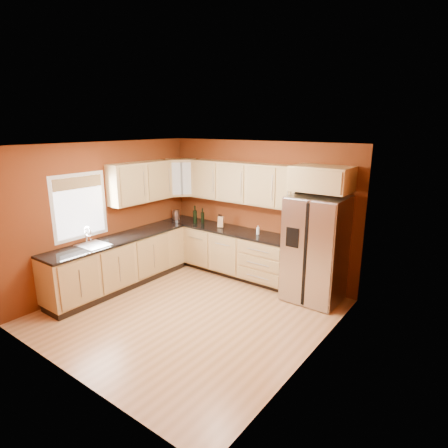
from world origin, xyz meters
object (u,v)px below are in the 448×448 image
(canister_left, at_px, (175,215))
(knife_block, at_px, (221,222))
(refrigerator, at_px, (315,249))
(soap_dispenser, at_px, (258,230))
(wine_bottle_a, at_px, (195,214))

(canister_left, distance_m, knife_block, 1.19)
(refrigerator, height_order, knife_block, refrigerator)
(canister_left, bearing_deg, soap_dispenser, 1.84)
(refrigerator, height_order, wine_bottle_a, refrigerator)
(canister_left, height_order, wine_bottle_a, wine_bottle_a)
(knife_block, distance_m, soap_dispenser, 0.85)
(refrigerator, distance_m, wine_bottle_a, 2.63)
(refrigerator, distance_m, canister_left, 3.20)
(wine_bottle_a, height_order, soap_dispenser, wine_bottle_a)
(soap_dispenser, bearing_deg, canister_left, -178.16)
(refrigerator, xyz_separation_m, soap_dispenser, (-1.16, 0.08, 0.11))
(refrigerator, bearing_deg, soap_dispenser, 176.19)
(wine_bottle_a, xyz_separation_m, knife_block, (0.61, 0.07, -0.08))
(canister_left, height_order, knife_block, knife_block)
(wine_bottle_a, xyz_separation_m, soap_dispenser, (1.46, 0.08, -0.10))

